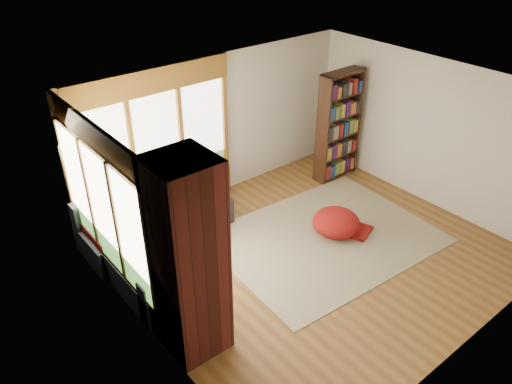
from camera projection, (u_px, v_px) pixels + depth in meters
floor at (312, 254)px, 7.83m from camera, size 5.50×5.50×0.00m
ceiling at (324, 96)px, 6.49m from camera, size 5.50×5.50×0.00m
wall_back at (217, 128)px, 8.83m from camera, size 5.50×0.04×2.60m
wall_front at (478, 270)px, 5.49m from camera, size 5.50×0.04×2.60m
wall_left at (146, 258)px, 5.68m from camera, size 0.04×5.00×2.60m
wall_right at (430, 133)px, 8.64m from camera, size 0.04×5.00×2.60m
windows_back at (158, 144)px, 8.13m from camera, size 2.82×0.10×1.90m
windows_left at (103, 209)px, 6.47m from camera, size 0.10×2.62×1.90m
roller_blind at (75, 158)px, 6.83m from camera, size 0.03×0.72×0.90m
brick_chimney at (189, 261)px, 5.63m from camera, size 0.70×0.70×2.60m
sectional_sofa at (147, 235)px, 7.75m from camera, size 2.20×2.20×0.80m
area_rug at (325, 238)px, 8.19m from camera, size 3.60×2.85×0.01m
bookshelf at (339, 126)px, 9.47m from camera, size 0.91×0.30×2.13m
pouf at (336, 222)px, 8.20m from camera, size 0.94×0.94×0.42m
dog_tan at (159, 197)px, 7.80m from camera, size 0.99×0.92×0.48m
dog_brindle at (161, 238)px, 6.92m from camera, size 0.56×0.83×0.43m
throw_pillows at (147, 207)px, 7.61m from camera, size 1.98×1.68×0.45m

